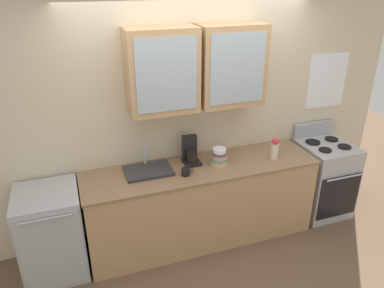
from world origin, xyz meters
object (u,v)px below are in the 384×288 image
Objects in this scene: coffee_maker at (191,153)px; cup_near_sink at (186,172)px; dishwasher at (52,233)px; stove_range at (323,178)px; bowl_stack at (219,157)px; vase at (275,149)px; sink_faucet at (148,170)px.

cup_near_sink is at bearing -118.70° from coffee_maker.
dishwasher is (-1.32, 0.11, -0.49)m from cup_near_sink.
stove_range is 1.86m from cup_near_sink.
bowl_stack is 0.76× the size of vase.
coffee_maker reaches higher than bowl_stack.
bowl_stack is at bearing 14.36° from cup_near_sink.
stove_range is 4.44× the size of vase.
bowl_stack is 0.62m from vase.
bowl_stack is 1.56× the size of cup_near_sink.
sink_faucet is at bearing 173.21° from vase.
sink_faucet is 2.54× the size of bowl_stack.
bowl_stack is 0.21× the size of dishwasher.
sink_faucet is 1.62× the size of coffee_maker.
coffee_maker reaches higher than stove_range.
bowl_stack is 0.64× the size of coffee_maker.
dishwasher is 1.57m from coffee_maker.
stove_range is 1.49m from bowl_stack.
coffee_maker is (-0.87, 0.22, -0.01)m from vase.
vase is 2.41m from dishwasher.
sink_faucet is (-2.13, 0.08, 0.46)m from stove_range.
cup_near_sink is at bearing -165.64° from bowl_stack.
sink_faucet is 1.10m from dishwasher.
cup_near_sink is at bearing -29.88° from sink_faucet.
coffee_maker is (1.46, 0.14, 0.56)m from dishwasher.
sink_faucet is 0.52× the size of dishwasher.
sink_faucet is 3.98× the size of cup_near_sink.
sink_faucet is at bearing -172.66° from coffee_maker.
dishwasher is (-3.12, -0.00, -0.01)m from stove_range.
sink_faucet reaches higher than bowl_stack.
vase is at bearing 1.81° from cup_near_sink.
bowl_stack is 0.42m from cup_near_sink.
cup_near_sink reaches higher than dishwasher.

